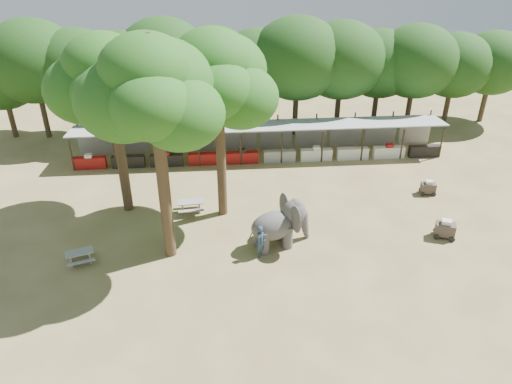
{
  "coord_description": "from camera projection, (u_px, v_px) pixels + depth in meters",
  "views": [
    {
      "loc": [
        -3.05,
        -20.62,
        16.87
      ],
      "look_at": [
        -1.0,
        5.0,
        2.0
      ],
      "focal_mm": 35.0,
      "sensor_mm": 36.0,
      "label": 1
    }
  ],
  "objects": [
    {
      "name": "handler",
      "position": [
        261.0,
        241.0,
        27.11
      ],
      "size": [
        0.8,
        0.83,
        1.92
      ],
      "primitive_type": "imported",
      "rotation": [
        0.0,
        0.0,
        0.87
      ],
      "color": "#26384C",
      "rests_on": "ground"
    },
    {
      "name": "yard_tree_left",
      "position": [
        108.0,
        83.0,
        27.92
      ],
      "size": [
        7.1,
        6.9,
        11.02
      ],
      "color": "#332316",
      "rests_on": "ground"
    },
    {
      "name": "cart_back",
      "position": [
        428.0,
        187.0,
        33.24
      ],
      "size": [
        1.1,
        0.8,
        1.0
      ],
      "rotation": [
        0.0,
        0.0,
        -0.13
      ],
      "color": "#382C27",
      "rests_on": "ground"
    },
    {
      "name": "cart_front",
      "position": [
        445.0,
        229.0,
        28.84
      ],
      "size": [
        1.41,
        1.17,
        1.18
      ],
      "rotation": [
        0.0,
        0.0,
        -0.36
      ],
      "color": "#382C27",
      "rests_on": "ground"
    },
    {
      "name": "vendor_stalls",
      "position": [
        260.0,
        143.0,
        37.8
      ],
      "size": [
        28.0,
        2.99,
        2.8
      ],
      "color": "#95979C",
      "rests_on": "ground"
    },
    {
      "name": "backdrop_trees",
      "position": [
        255.0,
        67.0,
        40.08
      ],
      "size": [
        46.46,
        5.95,
        8.33
      ],
      "color": "#332316",
      "rests_on": "ground"
    },
    {
      "name": "picnic_table_near",
      "position": [
        80.0,
        255.0,
        26.83
      ],
      "size": [
        1.78,
        1.68,
        0.72
      ],
      "rotation": [
        0.0,
        0.0,
        0.31
      ],
      "color": "gray",
      "rests_on": "ground"
    },
    {
      "name": "yard_tree_back",
      "position": [
        215.0,
        79.0,
        27.3
      ],
      "size": [
        7.1,
        6.9,
        11.36
      ],
      "color": "#332316",
      "rests_on": "ground"
    },
    {
      "name": "elephant",
      "position": [
        280.0,
        224.0,
        27.84
      ],
      "size": [
        3.76,
        2.76,
        2.79
      ],
      "rotation": [
        0.0,
        0.0,
        0.3
      ],
      "color": "#413F3F",
      "rests_on": "ground"
    },
    {
      "name": "yard_tree_center",
      "position": [
        151.0,
        93.0,
        23.3
      ],
      "size": [
        7.1,
        6.9,
        12.04
      ],
      "color": "#332316",
      "rests_on": "ground"
    },
    {
      "name": "picnic_table_far",
      "position": [
        191.0,
        205.0,
        31.25
      ],
      "size": [
        1.66,
        1.52,
        0.78
      ],
      "rotation": [
        0.0,
        0.0,
        0.07
      ],
      "color": "gray",
      "rests_on": "ground"
    },
    {
      "name": "ground",
      "position": [
        282.0,
        271.0,
        26.45
      ],
      "size": [
        100.0,
        100.0,
        0.0
      ],
      "primitive_type": "plane",
      "color": "brown",
      "rests_on": "ground"
    }
  ]
}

